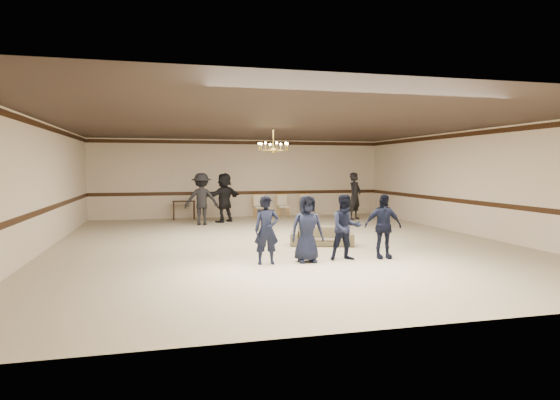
{
  "coord_description": "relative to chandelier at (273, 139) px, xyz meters",
  "views": [
    {
      "loc": [
        -3.11,
        -12.37,
        2.07
      ],
      "look_at": [
        -0.17,
        -0.5,
        1.21
      ],
      "focal_mm": 30.19,
      "sensor_mm": 36.0,
      "label": 1
    }
  ],
  "objects": [
    {
      "name": "room",
      "position": [
        0.0,
        -1.0,
        -1.28
      ],
      "size": [
        12.01,
        14.01,
        3.21
      ],
      "color": "beige",
      "rests_on": "ground"
    },
    {
      "name": "chair_rail",
      "position": [
        0.0,
        5.99,
        -1.88
      ],
      "size": [
        12.0,
        0.02,
        0.14
      ],
      "primitive_type": "cube",
      "color": "#311B0E",
      "rests_on": "wall_back"
    },
    {
      "name": "crown_molding",
      "position": [
        0.0,
        5.99,
        0.21
      ],
      "size": [
        12.0,
        0.02,
        0.14
      ],
      "primitive_type": "cube",
      "color": "#311B0E",
      "rests_on": "wall_back"
    },
    {
      "name": "chandelier",
      "position": [
        0.0,
        0.0,
        0.0
      ],
      "size": [
        0.94,
        0.94,
        0.89
      ],
      "primitive_type": null,
      "color": "gold",
      "rests_on": "ceiling"
    },
    {
      "name": "boy_a",
      "position": [
        -1.0,
        -3.66,
        -2.14
      ],
      "size": [
        0.55,
        0.37,
        1.46
      ],
      "primitive_type": "imported",
      "rotation": [
        0.0,
        0.0,
        -0.04
      ],
      "color": "black",
      "rests_on": "floor"
    },
    {
      "name": "boy_b",
      "position": [
        -0.1,
        -3.66,
        -2.14
      ],
      "size": [
        0.72,
        0.47,
        1.46
      ],
      "primitive_type": "imported",
      "rotation": [
        0.0,
        0.0,
        -0.01
      ],
      "color": "black",
      "rests_on": "floor"
    },
    {
      "name": "boy_c",
      "position": [
        0.8,
        -3.66,
        -2.14
      ],
      "size": [
        0.74,
        0.59,
        1.46
      ],
      "primitive_type": "imported",
      "rotation": [
        0.0,
        0.0,
        -0.05
      ],
      "color": "black",
      "rests_on": "floor"
    },
    {
      "name": "boy_d",
      "position": [
        1.7,
        -3.66,
        -2.14
      ],
      "size": [
        0.89,
        0.45,
        1.46
      ],
      "primitive_type": "imported",
      "rotation": [
        0.0,
        0.0,
        -0.11
      ],
      "color": "black",
      "rests_on": "floor"
    },
    {
      "name": "settee",
      "position": [
        0.94,
        -1.64,
        -2.63
      ],
      "size": [
        1.78,
        1.12,
        0.48
      ],
      "primitive_type": "imported",
      "rotation": [
        0.0,
        0.0,
        -0.31
      ],
      "color": "#746C4D",
      "rests_on": "floor"
    },
    {
      "name": "adult_left",
      "position": [
        -1.81,
        3.55,
        -1.95
      ],
      "size": [
        1.25,
        0.78,
        1.86
      ],
      "primitive_type": "imported",
      "rotation": [
        0.0,
        0.0,
        3.06
      ],
      "color": "black",
      "rests_on": "floor"
    },
    {
      "name": "adult_mid",
      "position": [
        -0.91,
        4.25,
        -1.95
      ],
      "size": [
        1.73,
        1.44,
        1.86
      ],
      "primitive_type": "imported",
      "rotation": [
        0.0,
        0.0,
        3.75
      ],
      "color": "black",
      "rests_on": "floor"
    },
    {
      "name": "adult_right",
      "position": [
        4.19,
        3.85,
        -1.95
      ],
      "size": [
        0.81,
        0.77,
        1.86
      ],
      "primitive_type": "imported",
      "rotation": [
        0.0,
        0.0,
        0.66
      ],
      "color": "black",
      "rests_on": "floor"
    },
    {
      "name": "banquet_chair_left",
      "position": [
        0.65,
        5.29,
        -2.41
      ],
      "size": [
        0.49,
        0.49,
        0.94
      ],
      "primitive_type": null,
      "rotation": [
        0.0,
        0.0,
        0.09
      ],
      "color": "beige",
      "rests_on": "floor"
    },
    {
      "name": "banquet_chair_mid",
      "position": [
        1.65,
        5.29,
        -2.41
      ],
      "size": [
        0.47,
        0.47,
        0.94
      ],
      "primitive_type": null,
      "rotation": [
        0.0,
        0.0,
        0.04
      ],
      "color": "beige",
      "rests_on": "floor"
    },
    {
      "name": "banquet_chair_right",
      "position": [
        2.65,
        5.29,
        -2.41
      ],
      "size": [
        0.48,
        0.48,
        0.94
      ],
      "primitive_type": null,
      "rotation": [
        0.0,
        0.0,
        -0.05
      ],
      "color": "beige",
      "rests_on": "floor"
    },
    {
      "name": "console_table",
      "position": [
        -2.35,
        5.49,
        -2.5
      ],
      "size": [
        0.9,
        0.4,
        0.75
      ],
      "primitive_type": "cube",
      "rotation": [
        0.0,
        0.0,
        -0.03
      ],
      "color": "#311C10",
      "rests_on": "floor"
    }
  ]
}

